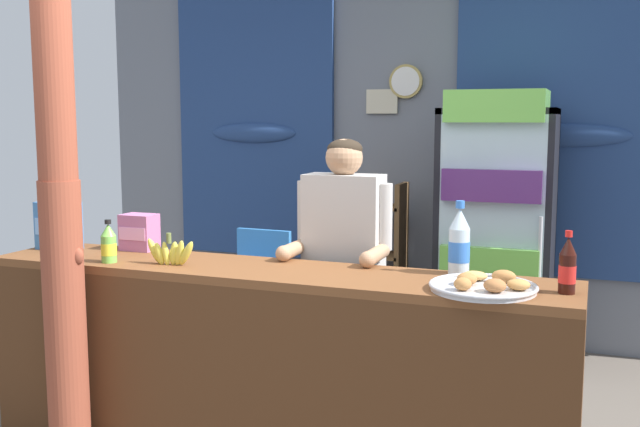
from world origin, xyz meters
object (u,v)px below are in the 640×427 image
object	(u,v)px
timber_post	(59,193)
drink_fridge	(496,218)
soda_bottle_lime_soda	(109,244)
banana_bunch	(170,253)
soda_bottle_water	(459,243)
pastry_tray	(484,285)
stall_counter	(257,352)
bottle_shelf_rack	(372,259)
shopkeeper	(343,250)
soda_bottle_cola	(567,267)
plastic_lawn_chair	(256,284)
snack_box_wafer	(139,232)
snack_box_biscuit	(58,226)

from	to	relation	value
timber_post	drink_fridge	bearing A→B (deg)	52.84
soda_bottle_lime_soda	banana_bunch	bearing A→B (deg)	10.16
soda_bottle_water	pastry_tray	bearing A→B (deg)	-61.21
stall_counter	banana_bunch	xyz separation A→B (m)	(-0.46, 0.02, 0.43)
bottle_shelf_rack	shopkeeper	world-z (taller)	shopkeeper
stall_counter	pastry_tray	world-z (taller)	pastry_tray
bottle_shelf_rack	banana_bunch	size ratio (longest dim) A/B	4.38
drink_fridge	soda_bottle_lime_soda	size ratio (longest dim) A/B	8.67
drink_fridge	banana_bunch	world-z (taller)	drink_fridge
soda_bottle_cola	soda_bottle_lime_soda	size ratio (longest dim) A/B	1.21
plastic_lawn_chair	banana_bunch	xyz separation A→B (m)	(0.32, -1.56, 0.51)
timber_post	snack_box_wafer	bearing A→B (deg)	89.33
drink_fridge	soda_bottle_water	world-z (taller)	drink_fridge
timber_post	soda_bottle_water	size ratio (longest dim) A/B	8.21
timber_post	soda_bottle_cola	world-z (taller)	timber_post
soda_bottle_water	snack_box_biscuit	world-z (taller)	soda_bottle_water
timber_post	plastic_lawn_chair	distance (m)	2.04
soda_bottle_lime_soda	pastry_tray	world-z (taller)	soda_bottle_lime_soda
stall_counter	shopkeeper	world-z (taller)	shopkeeper
shopkeeper	snack_box_biscuit	xyz separation A→B (m)	(-1.48, -0.38, 0.10)
plastic_lawn_chair	snack_box_biscuit	size ratio (longest dim) A/B	3.38
stall_counter	timber_post	distance (m)	1.15
snack_box_wafer	pastry_tray	world-z (taller)	snack_box_wafer
drink_fridge	soda_bottle_lime_soda	bearing A→B (deg)	-129.41
snack_box_wafer	snack_box_biscuit	world-z (taller)	snack_box_biscuit
shopkeeper	soda_bottle_lime_soda	world-z (taller)	shopkeeper
plastic_lawn_chair	soda_bottle_cola	world-z (taller)	soda_bottle_cola
soda_bottle_water	pastry_tray	xyz separation A→B (m)	(0.16, -0.28, -0.12)
shopkeeper	snack_box_wafer	size ratio (longest dim) A/B	8.03
soda_bottle_water	pastry_tray	world-z (taller)	soda_bottle_water
bottle_shelf_rack	shopkeeper	distance (m)	1.65
soda_bottle_water	soda_bottle_lime_soda	bearing A→B (deg)	-168.30
stall_counter	pastry_tray	bearing A→B (deg)	0.89
soda_bottle_lime_soda	snack_box_biscuit	xyz separation A→B (m)	(-0.48, 0.21, 0.04)
shopkeeper	drink_fridge	bearing A→B (deg)	66.26
soda_bottle_lime_soda	snack_box_wafer	distance (m)	0.34
stall_counter	drink_fridge	xyz separation A→B (m)	(0.82, 1.90, 0.43)
drink_fridge	pastry_tray	size ratio (longest dim) A/B	4.16
soda_bottle_cola	snack_box_biscuit	bearing A→B (deg)	178.27
bottle_shelf_rack	snack_box_wafer	xyz separation A→B (m)	(-0.74, -1.83, 0.43)
stall_counter	soda_bottle_cola	size ratio (longest dim) A/B	11.11
snack_box_wafer	snack_box_biscuit	xyz separation A→B (m)	(-0.42, -0.13, 0.03)
stall_counter	snack_box_biscuit	bearing A→B (deg)	172.42
soda_bottle_water	shopkeeper	bearing A→B (deg)	158.38
bottle_shelf_rack	shopkeeper	xyz separation A→B (m)	(0.32, -1.57, 0.36)
pastry_tray	banana_bunch	size ratio (longest dim) A/B	1.62
drink_fridge	snack_box_biscuit	bearing A→B (deg)	-140.13
shopkeeper	soda_bottle_water	xyz separation A→B (m)	(0.64, -0.25, 0.12)
pastry_tray	soda_bottle_water	bearing A→B (deg)	118.79
drink_fridge	pastry_tray	world-z (taller)	drink_fridge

